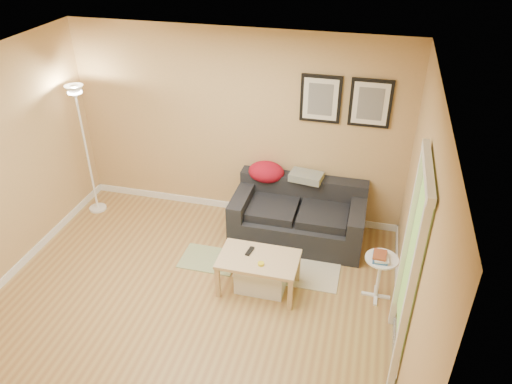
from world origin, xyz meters
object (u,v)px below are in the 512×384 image
at_px(book_stack, 380,256).
at_px(floor_lamp, 87,155).
at_px(coffee_table, 259,273).
at_px(storage_bin, 261,275).
at_px(sofa, 298,214).
at_px(side_table, 379,278).

xyz_separation_m(book_stack, floor_lamp, (-4.00, 0.88, 0.30)).
distance_m(coffee_table, book_stack, 1.38).
bearing_deg(book_stack, storage_bin, 172.72).
relative_size(sofa, coffee_table, 1.89).
height_order(coffee_table, floor_lamp, floor_lamp).
bearing_deg(coffee_table, side_table, 23.14).
xyz_separation_m(coffee_table, book_stack, (1.31, 0.18, 0.36)).
bearing_deg(book_stack, coffee_table, 174.19).
bearing_deg(storage_bin, floor_lamp, 159.38).
bearing_deg(sofa, coffee_table, -103.36).
bearing_deg(storage_bin, book_stack, 6.38).
xyz_separation_m(sofa, book_stack, (1.05, -0.92, 0.21)).
relative_size(storage_bin, floor_lamp, 0.31).
distance_m(storage_bin, side_table, 1.32).
bearing_deg(floor_lamp, sofa, 0.76).
relative_size(book_stack, floor_lamp, 0.11).
xyz_separation_m(storage_bin, floor_lamp, (-2.71, 1.02, 0.71)).
xyz_separation_m(sofa, floor_lamp, (-2.95, -0.04, 0.51)).
relative_size(side_table, book_stack, 2.61).
bearing_deg(book_stack, side_table, 30.52).
bearing_deg(coffee_table, storage_bin, 70.48).
bearing_deg(coffee_table, floor_lamp, 173.11).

